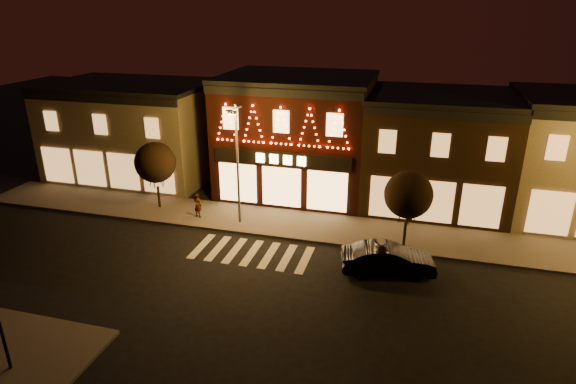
% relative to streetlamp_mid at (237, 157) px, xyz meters
% --- Properties ---
extents(ground, '(120.00, 120.00, 0.00)m').
position_rel_streetlamp_mid_xyz_m(ground, '(1.89, -7.12, -4.44)').
color(ground, black).
rests_on(ground, ground).
extents(sidewalk_far, '(44.00, 4.00, 0.15)m').
position_rel_streetlamp_mid_xyz_m(sidewalk_far, '(3.89, 0.88, -4.36)').
color(sidewalk_far, '#47423D').
rests_on(sidewalk_far, ground).
extents(building_left, '(12.20, 8.28, 7.30)m').
position_rel_streetlamp_mid_xyz_m(building_left, '(-11.11, 6.87, -0.77)').
color(building_left, '#655D48').
rests_on(building_left, ground).
extents(building_pulp, '(10.20, 8.34, 8.30)m').
position_rel_streetlamp_mid_xyz_m(building_pulp, '(1.89, 6.85, -0.27)').
color(building_pulp, black).
rests_on(building_pulp, ground).
extents(building_right_a, '(9.20, 8.28, 7.50)m').
position_rel_streetlamp_mid_xyz_m(building_right_a, '(11.39, 6.87, -0.67)').
color(building_right_a, '#352212').
rests_on(building_right_a, ground).
extents(streetlamp_mid, '(0.69, 1.67, 7.30)m').
position_rel_streetlamp_mid_xyz_m(streetlamp_mid, '(0.00, 0.00, 0.00)').
color(streetlamp_mid, '#59595E').
rests_on(streetlamp_mid, sidewalk_far).
extents(tree_left, '(2.64, 2.64, 4.41)m').
position_rel_streetlamp_mid_xyz_m(tree_left, '(-6.03, 1.02, -1.20)').
color(tree_left, black).
rests_on(tree_left, sidewalk_far).
extents(tree_right, '(2.61, 2.61, 4.36)m').
position_rel_streetlamp_mid_xyz_m(tree_right, '(9.89, -0.31, -1.24)').
color(tree_right, black).
rests_on(tree_right, sidewalk_far).
extents(dark_sedan, '(4.90, 2.58, 1.54)m').
position_rel_streetlamp_mid_xyz_m(dark_sedan, '(9.22, -3.32, -3.67)').
color(dark_sedan, black).
rests_on(dark_sedan, ground).
extents(pedestrian, '(0.68, 0.56, 1.60)m').
position_rel_streetlamp_mid_xyz_m(pedestrian, '(-2.86, 0.22, -3.49)').
color(pedestrian, gray).
rests_on(pedestrian, sidewalk_far).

